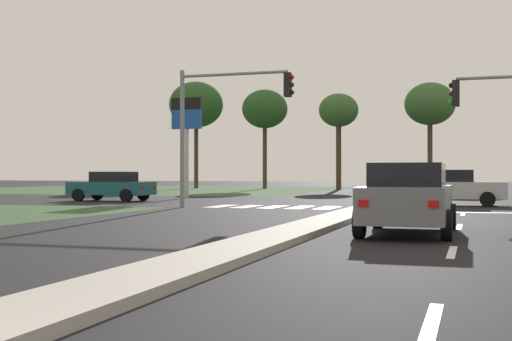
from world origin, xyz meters
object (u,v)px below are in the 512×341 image
(car_silver_third, at_px, (452,187))
(treeline_third, at_px, (339,112))
(car_grey_fourth, at_px, (408,198))
(treeline_near, at_px, (196,105))
(traffic_signal_near_left, at_px, (222,112))
(treeline_fourth, at_px, (430,104))
(fuel_price_totem, at_px, (187,125))
(car_maroon_near, at_px, (386,182))
(treeline_second, at_px, (265,110))
(car_teal_second, at_px, (112,186))
(pedestrian_at_median, at_px, (414,178))

(car_silver_third, height_order, treeline_third, treeline_third)
(car_grey_fourth, distance_m, treeline_near, 53.79)
(traffic_signal_near_left, xyz_separation_m, treeline_third, (-1.93, 34.91, 3.13))
(treeline_near, xyz_separation_m, treeline_third, (14.82, -2.20, -1.28))
(treeline_third, relative_size, treeline_fourth, 0.90)
(fuel_price_totem, relative_size, treeline_fourth, 0.60)
(car_maroon_near, distance_m, treeline_second, 18.27)
(car_teal_second, height_order, pedestrian_at_median, pedestrian_at_median)
(car_teal_second, relative_size, treeline_fourth, 0.44)
(pedestrian_at_median, xyz_separation_m, treeline_second, (-15.50, 18.44, 6.41))
(treeline_fourth, bearing_deg, car_maroon_near, -101.83)
(car_silver_third, xyz_separation_m, traffic_signal_near_left, (-8.79, -5.13, 3.11))
(car_maroon_near, bearing_deg, treeline_near, -30.24)
(car_teal_second, bearing_deg, car_silver_third, -90.24)
(pedestrian_at_median, distance_m, treeline_near, 30.66)
(treeline_near, height_order, treeline_second, treeline_near)
(treeline_second, bearing_deg, car_grey_fourth, -69.15)
(fuel_price_totem, height_order, treeline_second, treeline_second)
(fuel_price_totem, xyz_separation_m, treeline_fourth, (12.06, 26.73, 3.42))
(car_maroon_near, height_order, treeline_second, treeline_second)
(car_grey_fourth, bearing_deg, car_silver_third, 88.10)
(car_maroon_near, height_order, treeline_fourth, treeline_fourth)
(treeline_near, bearing_deg, fuel_price_totem, -68.27)
(fuel_price_totem, distance_m, treeline_second, 26.42)
(fuel_price_totem, bearing_deg, treeline_near, 111.73)
(car_silver_third, distance_m, fuel_price_totem, 16.19)
(fuel_price_totem, relative_size, treeline_near, 0.54)
(car_grey_fourth, bearing_deg, fuel_price_totem, 125.31)
(traffic_signal_near_left, xyz_separation_m, fuel_price_totem, (-6.12, 10.44, 0.33))
(car_teal_second, xyz_separation_m, pedestrian_at_median, (14.13, 12.80, 0.40))
(car_maroon_near, bearing_deg, pedestrian_at_median, 110.10)
(car_teal_second, distance_m, pedestrian_at_median, 19.07)
(treeline_second, bearing_deg, fuel_price_totem, -82.89)
(car_grey_fourth, distance_m, treeline_fourth, 47.63)
(car_maroon_near, relative_size, car_teal_second, 1.06)
(treeline_near, distance_m, treeline_second, 7.45)
(car_grey_fourth, height_order, treeline_fourth, treeline_fourth)
(treeline_fourth, bearing_deg, fuel_price_totem, -114.28)
(car_silver_third, relative_size, traffic_signal_near_left, 0.80)
(treeline_fourth, bearing_deg, car_silver_third, -84.91)
(pedestrian_at_median, xyz_separation_m, treeline_near, (-22.89, 19.11, 7.14))
(pedestrian_at_median, distance_m, treeline_second, 24.93)
(car_grey_fourth, distance_m, traffic_signal_near_left, 13.27)
(car_maroon_near, height_order, car_grey_fourth, car_grey_fourth)
(treeline_fourth, bearing_deg, traffic_signal_near_left, -99.07)
(car_silver_third, xyz_separation_m, car_grey_fourth, (-0.50, -15.04, 0.02))
(treeline_third, bearing_deg, treeline_fourth, 16.05)
(traffic_signal_near_left, relative_size, pedestrian_at_median, 3.33)
(traffic_signal_near_left, distance_m, pedestrian_at_median, 19.22)
(car_maroon_near, xyz_separation_m, fuel_price_totem, (-9.58, -14.89, 3.43))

